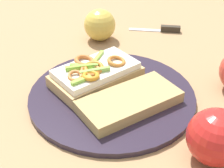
# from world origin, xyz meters

# --- Properties ---
(ground_plane) EXTENTS (2.00, 2.00, 0.00)m
(ground_plane) POSITION_xyz_m (0.00, 0.00, 0.00)
(ground_plane) COLOR #98734B
(ground_plane) RESTS_ON ground
(plate) EXTENTS (0.29, 0.29, 0.01)m
(plate) POSITION_xyz_m (0.00, 0.00, 0.01)
(plate) COLOR #28202E
(plate) RESTS_ON ground_plane
(sandwich) EXTENTS (0.18, 0.15, 0.04)m
(sandwich) POSITION_xyz_m (0.02, -0.04, 0.03)
(sandwich) COLOR tan
(sandwich) RESTS_ON plate
(bread_slice_side) EXTENTS (0.19, 0.13, 0.02)m
(bread_slice_side) POSITION_xyz_m (-0.02, 0.04, 0.02)
(bread_slice_side) COLOR tan
(bread_slice_side) RESTS_ON plate
(apple_1) EXTENTS (0.11, 0.11, 0.08)m
(apple_1) POSITION_xyz_m (-0.10, 0.18, 0.04)
(apple_1) COLOR red
(apple_1) RESTS_ON ground_plane
(apple_3) EXTENTS (0.09, 0.09, 0.07)m
(apple_3) POSITION_xyz_m (-0.03, -0.23, 0.04)
(apple_3) COLOR gold
(apple_3) RESTS_ON ground_plane
(knife) EXTENTS (0.12, 0.06, 0.01)m
(knife) POSITION_xyz_m (-0.19, -0.24, 0.01)
(knife) COLOR silver
(knife) RESTS_ON ground_plane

